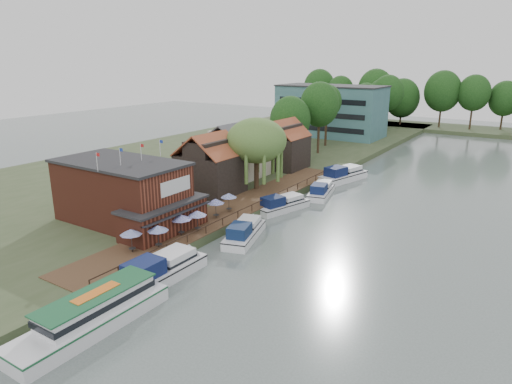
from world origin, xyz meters
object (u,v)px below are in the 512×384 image
Objects in this scene: tour_boat at (91,312)px; swan at (157,297)px; umbrella_2 at (181,225)px; willow at (256,154)px; cottage_b at (235,150)px; umbrella_1 at (158,237)px; pub at (134,194)px; umbrella_5 at (229,202)px; cruiser_0 at (161,267)px; cottage_c at (284,144)px; umbrella_0 at (132,241)px; cottage_a at (210,163)px; umbrella_4 at (216,208)px; cruiser_2 at (282,202)px; umbrella_3 at (197,221)px; cruiser_1 at (244,229)px; hotel_block at (331,111)px; cruiser_4 at (343,173)px; cruiser_3 at (321,189)px.

swan is (0.90, 5.75, -1.18)m from tour_boat.
willow is at bearing 99.53° from umbrella_2.
cottage_b is 27.28m from umbrella_2.
umbrella_1 is 8.77m from swan.
pub is 8.42× the size of umbrella_5.
pub is at bearing -80.91° from cottage_b.
umbrella_5 is at bearing 56.03° from pub.
cottage_c is at bearing 104.79° from cruiser_0.
umbrella_1 is (3.69, -23.60, -3.93)m from willow.
pub is 8.42× the size of umbrella_1.
cottage_c is 14.46m from willow.
umbrella_2 is 16.59m from tour_boat.
umbrella_0 is (5.76, -5.78, -2.36)m from pub.
cruiser_0 is (11.84, -21.99, -3.94)m from cottage_a.
cottage_a reaches higher than umbrella_4.
umbrella_2 is 0.26× the size of cruiser_2.
cruiser_1 is at bearing 37.79° from umbrella_3.
willow is (11.50, -51.00, -0.94)m from hotel_block.
umbrella_0 is at bearing -81.76° from cottage_c.
umbrella_3 is at bearing -81.05° from umbrella_5.
hotel_block reaches higher than cottage_a.
hotel_block is 40.95m from cruiser_4.
umbrella_1 is at bearing -93.08° from umbrella_3.
cottage_c is at bearing 101.41° from umbrella_2.
umbrella_4 and umbrella_5 have the same top height.
swan is at bearing -63.92° from cottage_b.
umbrella_0 is at bearing -92.16° from umbrella_5.
umbrella_4 is at bearing -77.46° from willow.
cruiser_2 is (3.74, 6.83, -1.18)m from umbrella_5.
pub reaches higher than umbrella_4.
tour_boat is at bearing -76.91° from hotel_block.
umbrella_3 reaches higher than cruiser_4.
cruiser_2 is at bearing 61.30° from umbrella_5.
cottage_a is 3.62× the size of umbrella_3.
willow is 4.39× the size of umbrella_4.
cruiser_3 is (19.48, -45.85, -6.05)m from hotel_block.
cruiser_4 is at bearing 91.12° from tour_boat.
cottage_a is 0.67× the size of tour_boat.
umbrella_0 is 31.48m from cruiser_3.
cruiser_2 is 21.04× the size of swan.
cottage_c is 0.79× the size of cruiser_4.
cottage_a is at bearing 119.50° from swan.
umbrella_0 is 1.00× the size of umbrella_4.
umbrella_0 is (5.76, -39.78, -2.96)m from cottage_c.
umbrella_0 is 15.19m from umbrella_5.
cottage_a is 6.80m from willow.
cruiser_4 is (4.28, 28.43, -0.96)m from umbrella_4.
cottage_a is 23.58m from cruiser_4.
umbrella_0 is 1.00× the size of umbrella_3.
umbrella_3 is at bearing 110.27° from cruiser_0.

